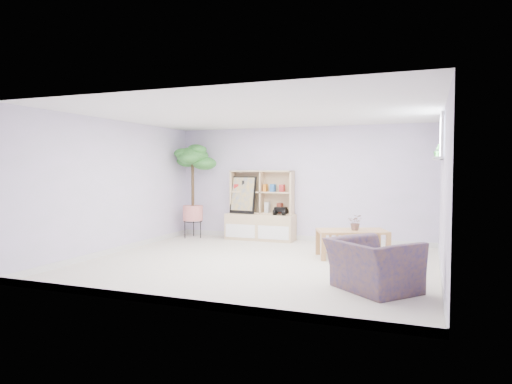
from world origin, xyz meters
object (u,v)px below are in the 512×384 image
(storage_unit, at_px, (260,205))
(coffee_table, at_px, (352,244))
(floor_tree, at_px, (193,191))
(armchair, at_px, (373,262))

(storage_unit, distance_m, coffee_table, 2.52)
(floor_tree, bearing_deg, armchair, -35.94)
(floor_tree, relative_size, armchair, 2.09)
(coffee_table, distance_m, floor_tree, 3.86)
(coffee_table, bearing_deg, floor_tree, 142.01)
(coffee_table, xyz_separation_m, floor_tree, (-3.64, 1.01, 0.80))
(storage_unit, height_order, coffee_table, storage_unit)
(storage_unit, relative_size, floor_tree, 0.71)
(coffee_table, relative_size, floor_tree, 0.56)
(floor_tree, bearing_deg, storage_unit, 8.84)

